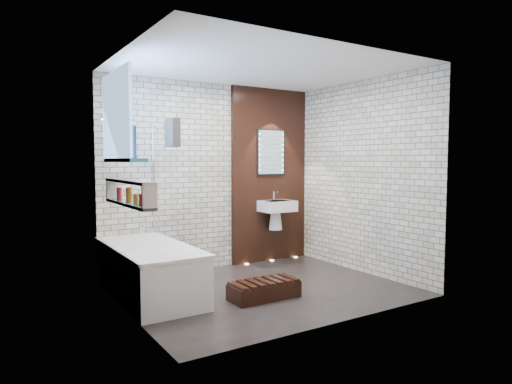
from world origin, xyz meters
TOP-DOWN VIEW (x-y plane):
  - ground at (0.00, 0.00)m, footprint 3.20×3.20m
  - room_shell at (0.00, 0.00)m, footprint 3.24×3.20m
  - walnut_panel at (0.95, 1.27)m, footprint 1.30×0.06m
  - clerestory_window at (-1.57, 0.35)m, footprint 0.18×1.00m
  - display_niche at (-1.53, 0.15)m, footprint 0.14×1.30m
  - bathtub at (-1.22, 0.45)m, footprint 0.79×1.74m
  - bath_screen at (-0.87, 0.89)m, footprint 0.01×0.78m
  - towel at (-0.87, 0.60)m, footprint 0.10×0.25m
  - shower_head at (-1.30, 0.95)m, footprint 0.18×0.18m
  - washbasin at (0.95, 1.07)m, footprint 0.50×0.36m
  - led_mirror at (0.95, 1.23)m, footprint 0.50×0.02m
  - walnut_step at (-0.18, -0.30)m, footprint 0.78×0.35m
  - niche_bottles at (-1.53, 0.13)m, footprint 0.06×0.81m
  - sill_vases at (-1.50, 0.09)m, footprint 0.08×0.08m
  - floor_uplights at (0.95, 1.20)m, footprint 0.96×0.06m

SIDE VIEW (x-z plane):
  - ground at x=0.00m, z-range 0.00..0.00m
  - floor_uplights at x=0.95m, z-range 0.00..0.01m
  - walnut_step at x=-0.18m, z-range 0.00..0.17m
  - bathtub at x=-1.22m, z-range -0.06..0.64m
  - washbasin at x=0.95m, z-range 0.50..1.08m
  - niche_bottles at x=-1.53m, z-range 1.09..1.24m
  - display_niche at x=-1.53m, z-range 1.07..1.33m
  - bath_screen at x=-0.87m, z-range 0.58..1.98m
  - walnut_panel at x=0.95m, z-range 0.00..2.60m
  - room_shell at x=0.00m, z-range 0.00..2.60m
  - led_mirror at x=0.95m, z-range 1.30..2.00m
  - sill_vases at x=-1.50m, z-range 1.55..1.88m
  - towel at x=-0.87m, z-range 1.68..2.02m
  - clerestory_window at x=-1.57m, z-range 1.43..2.37m
  - shower_head at x=-1.30m, z-range 1.99..2.01m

